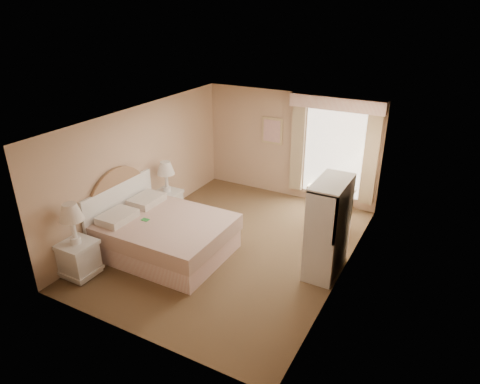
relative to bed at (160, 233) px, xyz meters
The scene contains 9 objects.
room 1.61m from the bed, 35.17° to the left, with size 4.21×5.51×2.51m.
window 4.17m from the bed, 57.84° to the left, with size 2.05×0.22×2.51m.
framed_art 3.74m from the bed, 79.30° to the left, with size 0.52×0.04×0.62m.
bed is the anchor object (origin of this frame).
nightstand_near 1.48m from the bed, 119.58° to the right, with size 0.56×0.56×1.35m.
nightstand_far 1.41m from the bed, 121.15° to the left, with size 0.52×0.52×1.26m.
round_table 3.71m from the bed, 46.88° to the left, with size 0.78×0.78×0.82m.
cafe_chair 3.24m from the bed, 36.06° to the left, with size 0.51×0.51×0.83m.
armoire 3.06m from the bed, 16.43° to the left, with size 0.51×1.02×1.70m.
Camera 1 is at (3.49, -6.18, 4.36)m, focal length 32.00 mm.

